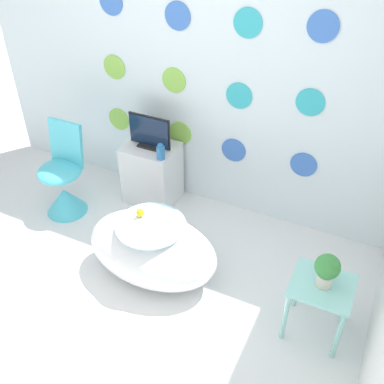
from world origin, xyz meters
TOP-DOWN VIEW (x-y plane):
  - ground_plane at (0.00, 0.00)m, footprint 12.00×12.00m
  - wall_back_dotted at (-0.00, 1.72)m, footprint 4.23×0.05m
  - bathtub at (0.04, 0.66)m, footprint 1.01×0.62m
  - rubber_duck at (-0.06, 0.70)m, footprint 0.06×0.06m
  - chair at (-1.04, 1.00)m, footprint 0.38×0.38m
  - tv_cabinet at (-0.43, 1.48)m, footprint 0.45×0.37m
  - tv at (-0.43, 1.48)m, footprint 0.39×0.12m
  - vase at (-0.25, 1.35)m, footprint 0.07×0.07m
  - side_table at (1.26, 0.67)m, footprint 0.39×0.35m
  - potted_plant_left at (1.26, 0.67)m, footprint 0.16×0.16m

SIDE VIEW (x-z plane):
  - ground_plane at x=0.00m, z-range 0.00..0.00m
  - bathtub at x=0.04m, z-range 0.00..0.51m
  - chair at x=-1.04m, z-range -0.14..0.68m
  - tv_cabinet at x=-0.43m, z-range 0.00..0.56m
  - side_table at x=1.26m, z-range 0.14..0.59m
  - rubber_duck at x=-0.06m, z-range 0.51..0.58m
  - potted_plant_left at x=1.26m, z-range 0.47..0.71m
  - vase at x=-0.25m, z-range 0.56..0.70m
  - tv at x=-0.43m, z-range 0.55..0.84m
  - wall_back_dotted at x=0.00m, z-range 0.00..2.60m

